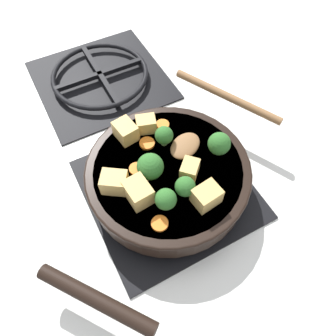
# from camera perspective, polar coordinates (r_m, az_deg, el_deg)

# --- Properties ---
(ground_plane) EXTENTS (2.40, 2.40, 0.00)m
(ground_plane) POSITION_cam_1_polar(r_m,az_deg,el_deg) (0.66, 0.00, -3.75)
(ground_plane) COLOR silver
(front_burner_grate) EXTENTS (0.31, 0.31, 0.03)m
(front_burner_grate) POSITION_cam_1_polar(r_m,az_deg,el_deg) (0.65, 0.00, -3.23)
(front_burner_grate) COLOR black
(front_burner_grate) RESTS_ON ground_plane
(rear_burner_grate) EXTENTS (0.31, 0.31, 0.03)m
(rear_burner_grate) POSITION_cam_1_polar(r_m,az_deg,el_deg) (0.87, -11.69, 15.27)
(rear_burner_grate) COLOR black
(rear_burner_grate) RESTS_ON ground_plane
(skillet_pan) EXTENTS (0.42, 0.39, 0.05)m
(skillet_pan) POSITION_cam_1_polar(r_m,az_deg,el_deg) (0.61, -0.13, -1.40)
(skillet_pan) COLOR black
(skillet_pan) RESTS_ON front_burner_grate
(wooden_spoon) EXTENTS (0.24, 0.23, 0.02)m
(wooden_spoon) POSITION_cam_1_polar(r_m,az_deg,el_deg) (0.67, 7.40, 9.02)
(wooden_spoon) COLOR brown
(wooden_spoon) RESTS_ON skillet_pan
(tofu_cube_center_large) EXTENTS (0.05, 0.05, 0.03)m
(tofu_cube_center_large) POSITION_cam_1_polar(r_m,az_deg,el_deg) (0.58, 3.80, -0.23)
(tofu_cube_center_large) COLOR tan
(tofu_cube_center_large) RESTS_ON skillet_pan
(tofu_cube_near_handle) EXTENTS (0.04, 0.05, 0.03)m
(tofu_cube_near_handle) POSITION_cam_1_polar(r_m,az_deg,el_deg) (0.63, -7.40, 6.38)
(tofu_cube_near_handle) COLOR tan
(tofu_cube_near_handle) RESTS_ON skillet_pan
(tofu_cube_east_chunk) EXTENTS (0.04, 0.05, 0.04)m
(tofu_cube_east_chunk) POSITION_cam_1_polar(r_m,az_deg,el_deg) (0.55, -5.19, -4.22)
(tofu_cube_east_chunk) COLOR tan
(tofu_cube_east_chunk) RESTS_ON skillet_pan
(tofu_cube_west_chunk) EXTENTS (0.06, 0.05, 0.03)m
(tofu_cube_west_chunk) POSITION_cam_1_polar(r_m,az_deg,el_deg) (0.56, -9.33, -2.47)
(tofu_cube_west_chunk) COLOR tan
(tofu_cube_west_chunk) RESTS_ON skillet_pan
(tofu_cube_back_piece) EXTENTS (0.05, 0.04, 0.03)m
(tofu_cube_back_piece) POSITION_cam_1_polar(r_m,az_deg,el_deg) (0.55, 6.75, -4.89)
(tofu_cube_back_piece) COLOR tan
(tofu_cube_back_piece) RESTS_ON skillet_pan
(tofu_cube_front_piece) EXTENTS (0.04, 0.04, 0.03)m
(tofu_cube_front_piece) POSITION_cam_1_polar(r_m,az_deg,el_deg) (0.64, -3.84, 7.62)
(tofu_cube_front_piece) COLOR tan
(tofu_cube_front_piece) RESTS_ON skillet_pan
(broccoli_floret_near_spoon) EXTENTS (0.05, 0.05, 0.05)m
(broccoli_floret_near_spoon) POSITION_cam_1_polar(r_m,az_deg,el_deg) (0.56, -3.01, 0.07)
(broccoli_floret_near_spoon) COLOR #709956
(broccoli_floret_near_spoon) RESTS_ON skillet_pan
(broccoli_floret_center_top) EXTENTS (0.03, 0.03, 0.04)m
(broccoli_floret_center_top) POSITION_cam_1_polar(r_m,az_deg,el_deg) (0.61, -0.69, 5.68)
(broccoli_floret_center_top) COLOR #709956
(broccoli_floret_center_top) RESTS_ON skillet_pan
(broccoli_floret_east_rim) EXTENTS (0.04, 0.04, 0.05)m
(broccoli_floret_east_rim) POSITION_cam_1_polar(r_m,az_deg,el_deg) (0.60, 8.90, 4.18)
(broccoli_floret_east_rim) COLOR #709956
(broccoli_floret_east_rim) RESTS_ON skillet_pan
(broccoli_floret_west_rim) EXTENTS (0.04, 0.04, 0.04)m
(broccoli_floret_west_rim) POSITION_cam_1_polar(r_m,az_deg,el_deg) (0.53, -0.39, -5.50)
(broccoli_floret_west_rim) COLOR #709956
(broccoli_floret_west_rim) RESTS_ON skillet_pan
(broccoli_floret_north_edge) EXTENTS (0.04, 0.04, 0.04)m
(broccoli_floret_north_edge) POSITION_cam_1_polar(r_m,az_deg,el_deg) (0.55, 3.22, -3.18)
(broccoli_floret_north_edge) COLOR #709956
(broccoli_floret_north_edge) RESTS_ON skillet_pan
(carrot_slice_orange_thin) EXTENTS (0.03, 0.03, 0.01)m
(carrot_slice_orange_thin) POSITION_cam_1_polar(r_m,az_deg,el_deg) (0.62, -3.67, 4.32)
(carrot_slice_orange_thin) COLOR orange
(carrot_slice_orange_thin) RESTS_ON skillet_pan
(carrot_slice_near_center) EXTENTS (0.03, 0.03, 0.01)m
(carrot_slice_near_center) POSITION_cam_1_polar(r_m,az_deg,el_deg) (0.65, -0.97, 7.54)
(carrot_slice_near_center) COLOR orange
(carrot_slice_near_center) RESTS_ON skillet_pan
(carrot_slice_edge_slice) EXTENTS (0.03, 0.03, 0.01)m
(carrot_slice_edge_slice) POSITION_cam_1_polar(r_m,az_deg,el_deg) (0.54, -1.45, -9.63)
(carrot_slice_edge_slice) COLOR orange
(carrot_slice_edge_slice) RESTS_ON skillet_pan
(carrot_slice_under_broccoli) EXTENTS (0.03, 0.03, 0.01)m
(carrot_slice_under_broccoli) POSITION_cam_1_polar(r_m,az_deg,el_deg) (0.59, -5.53, -0.15)
(carrot_slice_under_broccoli) COLOR orange
(carrot_slice_under_broccoli) RESTS_ON skillet_pan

